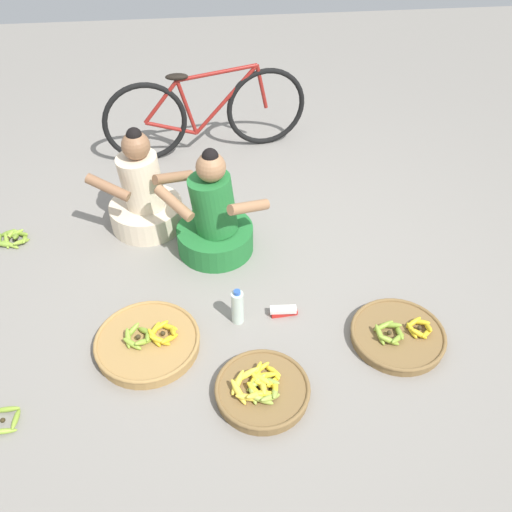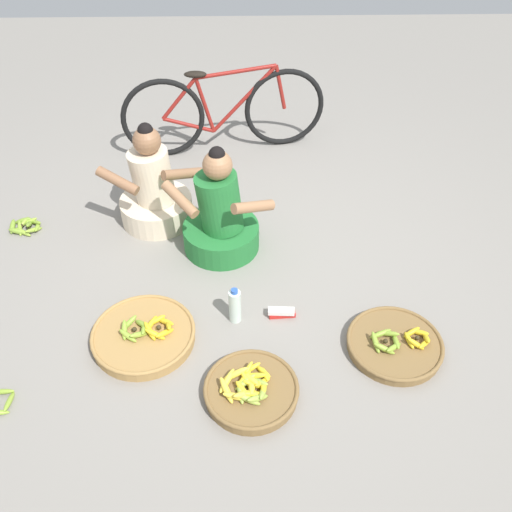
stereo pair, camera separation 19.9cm
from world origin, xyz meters
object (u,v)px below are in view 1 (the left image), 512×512
object	(u,v)px
packet_carton_stack	(284,311)
water_bottle	(238,307)
banana_basket_near_vendor	(262,390)
vendor_woman_front	(214,220)
bicycle_leaning	(206,113)
loose_bananas_near_bicycle	(4,419)
vendor_woman_behind	(144,197)
loose_bananas_mid_left	(12,238)
banana_basket_back_center	(398,335)
banana_basket_back_right	(148,342)

from	to	relation	value
packet_carton_stack	water_bottle	bearing A→B (deg)	-175.82
banana_basket_near_vendor	vendor_woman_front	bearing A→B (deg)	98.63
bicycle_leaning	vendor_woman_front	bearing A→B (deg)	-90.17
banana_basket_near_vendor	packet_carton_stack	size ratio (longest dim) A/B	3.01
loose_bananas_near_bicycle	vendor_woman_behind	bearing A→B (deg)	66.89
banana_basket_near_vendor	water_bottle	bearing A→B (deg)	99.00
loose_bananas_near_bicycle	loose_bananas_mid_left	xyz separation A→B (m)	(-0.28, 1.47, 0.00)
vendor_woman_front	vendor_woman_behind	xyz separation A→B (m)	(-0.48, 0.32, -0.00)
bicycle_leaning	loose_bananas_mid_left	size ratio (longest dim) A/B	6.93
banana_basket_back_center	vendor_woman_behind	bearing A→B (deg)	140.25
banana_basket_back_center	banana_basket_near_vendor	xyz separation A→B (m)	(-0.83, -0.30, 0.01)
bicycle_leaning	packet_carton_stack	distance (m)	2.02
banana_basket_back_right	packet_carton_stack	distance (m)	0.83
vendor_woman_front	loose_bananas_near_bicycle	bearing A→B (deg)	-132.59
vendor_woman_front	packet_carton_stack	xyz separation A→B (m)	(0.38, -0.66, -0.22)
loose_bananas_mid_left	vendor_woman_behind	bearing A→B (deg)	5.73
water_bottle	packet_carton_stack	xyz separation A→B (m)	(0.28, 0.02, -0.09)
bicycle_leaning	loose_bananas_near_bicycle	bearing A→B (deg)	-114.27
banana_basket_back_right	vendor_woman_behind	bearing A→B (deg)	92.29
banana_basket_near_vendor	loose_bananas_near_bicycle	size ratio (longest dim) A/B	2.86
banana_basket_near_vendor	loose_bananas_mid_left	bearing A→B (deg)	138.11
vendor_woman_front	banana_basket_near_vendor	size ratio (longest dim) A/B	1.55
banana_basket_back_right	vendor_woman_front	bearing A→B (deg)	62.53
vendor_woman_behind	banana_basket_back_right	xyz separation A→B (m)	(0.05, -1.15, -0.20)
bicycle_leaning	banana_basket_back_right	bearing A→B (deg)	-101.53
bicycle_leaning	packet_carton_stack	bearing A→B (deg)	-79.10
bicycle_leaning	packet_carton_stack	xyz separation A→B (m)	(0.38, -1.96, -0.33)
vendor_woman_front	banana_basket_near_vendor	distance (m)	1.25
water_bottle	vendor_woman_front	bearing A→B (deg)	98.33
vendor_woman_behind	banana_basket_near_vendor	size ratio (longest dim) A/B	1.54
loose_bananas_mid_left	water_bottle	world-z (taller)	water_bottle
banana_basket_back_right	loose_bananas_near_bicycle	xyz separation A→B (m)	(-0.71, -0.42, -0.02)
water_bottle	banana_basket_near_vendor	bearing A→B (deg)	-81.00
water_bottle	vendor_woman_behind	bearing A→B (deg)	119.99
bicycle_leaning	loose_bananas_mid_left	bearing A→B (deg)	-142.99
banana_basket_back_center	banana_basket_back_right	bearing A→B (deg)	176.34
banana_basket_near_vendor	banana_basket_back_right	xyz separation A→B (m)	(-0.62, 0.39, -0.00)
vendor_woman_front	loose_bananas_near_bicycle	distance (m)	1.71
bicycle_leaning	vendor_woman_behind	bearing A→B (deg)	-116.09
banana_basket_back_right	packet_carton_stack	xyz separation A→B (m)	(0.81, 0.17, -0.01)
bicycle_leaning	banana_basket_back_center	distance (m)	2.46
vendor_woman_behind	water_bottle	world-z (taller)	vendor_woman_behind
bicycle_leaning	loose_bananas_mid_left	world-z (taller)	bicycle_leaning
vendor_woman_behind	water_bottle	distance (m)	1.16
banana_basket_back_center	banana_basket_back_right	world-z (taller)	banana_basket_back_right
banana_basket_back_center	water_bottle	bearing A→B (deg)	165.15
loose_bananas_near_bicycle	water_bottle	distance (m)	1.37
banana_basket_back_center	loose_bananas_near_bicycle	size ratio (longest dim) A/B	3.10
bicycle_leaning	loose_bananas_near_bicycle	distance (m)	2.81
banana_basket_back_center	loose_bananas_mid_left	distance (m)	2.70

